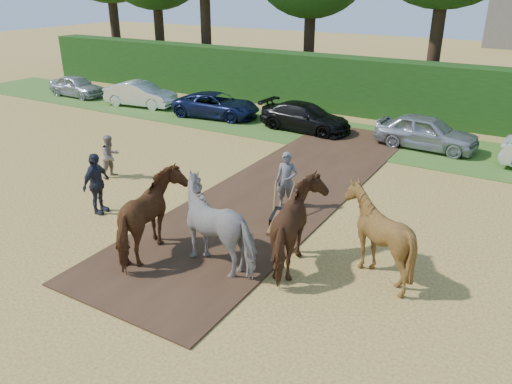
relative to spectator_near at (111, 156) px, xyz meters
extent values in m
plane|color=gold|center=(4.63, -4.65, -0.81)|extent=(120.00, 120.00, 0.00)
cube|color=#472D1C|center=(6.13, 2.35, -0.78)|extent=(4.50, 17.00, 0.05)
cube|color=#38601E|center=(4.63, 9.35, -0.79)|extent=(50.00, 5.00, 0.03)
cube|color=#14380F|center=(4.63, 13.85, 0.69)|extent=(46.00, 1.60, 3.00)
imported|color=tan|center=(0.00, 0.00, 0.00)|extent=(0.67, 0.83, 1.62)
imported|color=#262933|center=(1.96, -2.49, 0.18)|extent=(0.65, 1.22, 1.97)
imported|color=brown|center=(5.23, -3.62, 0.31)|extent=(1.92, 2.89, 2.24)
imported|color=#AFA99D|center=(7.02, -2.91, 0.31)|extent=(2.68, 2.46, 2.24)
imported|color=#552F1A|center=(8.81, -2.20, 0.31)|extent=(1.92, 2.89, 2.24)
imported|color=brown|center=(10.61, -1.50, 0.31)|extent=(2.32, 2.47, 2.24)
cube|color=black|center=(7.25, -0.34, -0.62)|extent=(0.63, 1.03, 0.37)
cube|color=brown|center=(7.43, -0.95, -0.44)|extent=(0.53, 1.46, 0.11)
cylinder|color=brown|center=(6.86, 0.16, -0.22)|extent=(0.51, 1.01, 0.79)
cylinder|color=brown|center=(7.31, 0.29, -0.22)|extent=(0.23, 1.08, 0.79)
imported|color=gray|center=(6.88, 0.89, 0.13)|extent=(0.78, 0.63, 1.87)
imported|color=#ABACB2|center=(-12.16, 8.96, -0.15)|extent=(3.92, 1.67, 1.32)
imported|color=silver|center=(-6.87, 9.04, -0.10)|extent=(4.45, 2.04, 1.42)
imported|color=#151E44|center=(-1.67, 9.25, -0.16)|extent=(4.89, 2.72, 1.29)
imported|color=black|center=(3.53, 9.33, -0.14)|extent=(4.73, 2.20, 1.34)
imported|color=#9DA1A6|center=(9.28, 9.46, -0.07)|extent=(4.45, 1.99, 1.49)
cylinder|color=#382616|center=(-16.37, 16.85, 2.12)|extent=(0.70, 0.70, 5.85)
cylinder|color=#382616|center=(-12.37, 17.35, 1.89)|extent=(0.70, 0.70, 5.40)
cylinder|color=#382616|center=(-7.37, 16.35, 2.45)|extent=(0.70, 0.70, 6.53)
cylinder|color=#382616|center=(-0.37, 17.85, 1.78)|extent=(0.70, 0.70, 5.17)
cylinder|color=#382616|center=(7.63, 16.85, 2.23)|extent=(0.70, 0.70, 6.08)
camera|label=1|loc=(13.57, -12.30, 6.05)|focal=35.00mm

